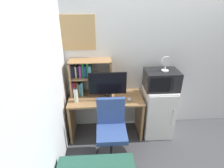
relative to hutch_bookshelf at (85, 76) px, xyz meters
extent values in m
cube|color=silver|center=(1.67, 0.14, 0.25)|extent=(6.40, 0.04, 2.60)
cube|color=silver|center=(-0.35, -1.48, 0.25)|extent=(0.04, 4.40, 2.60)
cube|color=#997047|center=(0.32, -0.15, -0.33)|extent=(1.19, 0.55, 0.03)
cube|color=#997047|center=(-0.26, -0.15, -0.70)|extent=(0.04, 0.50, 0.70)
cube|color=#997047|center=(0.89, -0.15, -0.70)|extent=(0.04, 0.50, 0.70)
cube|color=#997047|center=(-0.23, -0.01, -0.03)|extent=(0.03, 0.27, 0.59)
cube|color=#997047|center=(0.40, -0.01, -0.03)|extent=(0.03, 0.27, 0.59)
cube|color=#997047|center=(0.09, -0.01, 0.26)|extent=(0.66, 0.27, 0.01)
cube|color=#997047|center=(0.09, -0.01, -0.01)|extent=(0.59, 0.27, 0.01)
cube|color=purple|center=(-0.20, 0.01, -0.20)|extent=(0.03, 0.21, 0.24)
cube|color=#B21E1E|center=(-0.17, 0.00, -0.19)|extent=(0.02, 0.22, 0.25)
cube|color=brown|center=(-0.14, 0.02, -0.21)|extent=(0.03, 0.17, 0.22)
cube|color=teal|center=(-0.10, 0.02, -0.22)|extent=(0.04, 0.18, 0.20)
cube|color=teal|center=(-0.06, 0.00, -0.20)|extent=(0.03, 0.23, 0.24)
cube|color=navy|center=(-0.20, 0.02, 0.09)|extent=(0.02, 0.16, 0.19)
cube|color=black|center=(-0.17, 0.02, 0.09)|extent=(0.03, 0.16, 0.20)
cube|color=silver|center=(-0.14, 0.02, 0.09)|extent=(0.02, 0.18, 0.19)
cube|color=black|center=(-0.11, 0.02, 0.09)|extent=(0.03, 0.17, 0.19)
cube|color=purple|center=(-0.07, 0.01, 0.09)|extent=(0.03, 0.18, 0.20)
cube|color=#197233|center=(-0.03, 0.02, 0.11)|extent=(0.04, 0.16, 0.24)
cube|color=navy|center=(0.01, 0.01, 0.09)|extent=(0.03, 0.19, 0.19)
cube|color=#197233|center=(0.04, 0.02, 0.11)|extent=(0.03, 0.17, 0.23)
cube|color=teal|center=(0.08, 0.00, 0.09)|extent=(0.04, 0.23, 0.20)
cylinder|color=black|center=(0.35, -0.24, -0.31)|extent=(0.20, 0.20, 0.02)
cylinder|color=black|center=(0.35, -0.24, -0.25)|extent=(0.04, 0.04, 0.11)
cube|color=black|center=(0.35, -0.24, -0.03)|extent=(0.58, 0.01, 0.36)
cube|color=black|center=(0.35, -0.24, -0.03)|extent=(0.55, 0.02, 0.33)
cube|color=#333338|center=(0.36, -0.25, -0.31)|extent=(0.36, 0.13, 0.02)
ellipsoid|color=silver|center=(0.68, -0.26, -0.30)|extent=(0.06, 0.09, 0.03)
cylinder|color=silver|center=(-0.14, -0.25, -0.21)|extent=(0.06, 0.06, 0.21)
cylinder|color=black|center=(-0.14, -0.25, -0.10)|extent=(0.03, 0.03, 0.02)
cube|color=white|center=(1.19, -0.17, -0.61)|extent=(0.48, 0.47, 0.88)
cube|color=white|center=(1.19, -0.41, -0.61)|extent=(0.46, 0.01, 0.84)
cylinder|color=#B2B2B7|center=(1.36, -0.42, -0.57)|extent=(0.01, 0.01, 0.31)
cube|color=black|center=(1.19, -0.17, -0.03)|extent=(0.52, 0.37, 0.30)
cube|color=black|center=(1.12, -0.36, -0.03)|extent=(0.31, 0.01, 0.23)
cube|color=black|center=(1.38, -0.36, -0.03)|extent=(0.12, 0.01, 0.24)
cylinder|color=silver|center=(1.23, -0.17, 0.13)|extent=(0.11, 0.11, 0.01)
cylinder|color=silver|center=(1.23, -0.17, 0.17)|extent=(0.02, 0.02, 0.07)
cylinder|color=silver|center=(1.23, -0.18, 0.28)|extent=(0.15, 0.03, 0.15)
cylinder|color=black|center=(0.38, -0.70, -1.03)|extent=(0.49, 0.49, 0.04)
cylinder|color=black|center=(0.38, -0.70, -0.82)|extent=(0.04, 0.04, 0.42)
cube|color=#334C8C|center=(0.38, -0.70, -0.59)|extent=(0.42, 0.42, 0.07)
cube|color=#334C8C|center=(0.38, -0.50, -0.34)|extent=(0.40, 0.06, 0.42)
cube|color=tan|center=(-0.12, 0.11, 0.66)|extent=(0.62, 0.02, 0.52)
camera|label=1|loc=(0.26, -2.67, 1.14)|focal=28.87mm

